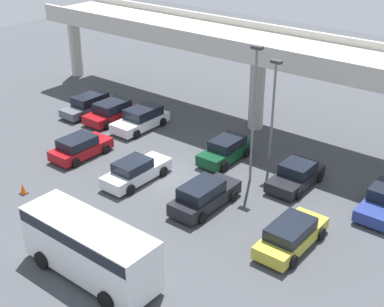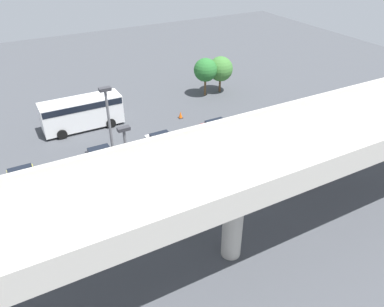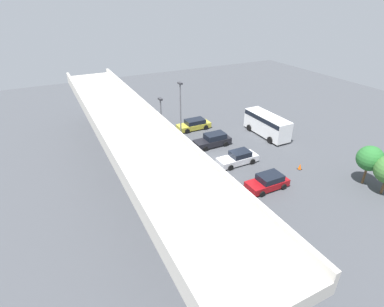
{
  "view_description": "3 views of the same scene",
  "coord_description": "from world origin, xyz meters",
  "px_view_note": "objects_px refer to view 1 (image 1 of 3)",
  "views": [
    {
      "loc": [
        20.23,
        -22.71,
        16.83
      ],
      "look_at": [
        0.11,
        2.38,
        0.85
      ],
      "focal_mm": 50.0,
      "sensor_mm": 36.0,
      "label": 1
    },
    {
      "loc": [
        9.59,
        23.25,
        16.98
      ],
      "look_at": [
        -1.83,
        2.22,
        2.0
      ],
      "focal_mm": 35.0,
      "sensor_mm": 36.0,
      "label": 2
    },
    {
      "loc": [
        -25.94,
        16.85,
        17.65
      ],
      "look_at": [
        1.6,
        2.93,
        1.02
      ],
      "focal_mm": 28.0,
      "sensor_mm": 36.0,
      "label": 3
    }
  ],
  "objects_px": {
    "lamp_post_mid_lot": "(273,106)",
    "parked_car_5": "(204,195)",
    "parked_car_0": "(89,105)",
    "parked_car_3": "(136,171)",
    "parked_car_4": "(226,150)",
    "shuttle_bus": "(89,245)",
    "parked_car_2": "(141,119)",
    "lamp_post_near_aisle": "(254,106)",
    "parked_car_9": "(80,147)",
    "parked_car_1": "(112,112)",
    "parked_car_6": "(296,175)",
    "parked_car_7": "(291,235)",
    "traffic_cone": "(23,189)"
  },
  "relations": [
    {
      "from": "lamp_post_mid_lot",
      "to": "parked_car_5",
      "type": "bearing_deg",
      "value": -91.94
    },
    {
      "from": "parked_car_0",
      "to": "parked_car_3",
      "type": "relative_size",
      "value": 0.97
    },
    {
      "from": "parked_car_4",
      "to": "shuttle_bus",
      "type": "relative_size",
      "value": 0.6
    },
    {
      "from": "parked_car_5",
      "to": "parked_car_3",
      "type": "bearing_deg",
      "value": 92.67
    },
    {
      "from": "parked_car_2",
      "to": "lamp_post_near_aisle",
      "type": "bearing_deg",
      "value": 81.31
    },
    {
      "from": "parked_car_9",
      "to": "shuttle_bus",
      "type": "relative_size",
      "value": 0.59
    },
    {
      "from": "parked_car_1",
      "to": "lamp_post_near_aisle",
      "type": "height_order",
      "value": "lamp_post_near_aisle"
    },
    {
      "from": "parked_car_4",
      "to": "parked_car_6",
      "type": "relative_size",
      "value": 1.0
    },
    {
      "from": "parked_car_1",
      "to": "parked_car_6",
      "type": "bearing_deg",
      "value": 89.77
    },
    {
      "from": "parked_car_3",
      "to": "lamp_post_near_aisle",
      "type": "bearing_deg",
      "value": -50.5
    },
    {
      "from": "parked_car_2",
      "to": "parked_car_9",
      "type": "distance_m",
      "value": 6.25
    },
    {
      "from": "parked_car_0",
      "to": "parked_car_9",
      "type": "bearing_deg",
      "value": 44.17
    },
    {
      "from": "parked_car_0",
      "to": "parked_car_1",
      "type": "bearing_deg",
      "value": 91.65
    },
    {
      "from": "parked_car_0",
      "to": "parked_car_7",
      "type": "relative_size",
      "value": 0.97
    },
    {
      "from": "traffic_cone",
      "to": "parked_car_5",
      "type": "bearing_deg",
      "value": 30.95
    },
    {
      "from": "parked_car_9",
      "to": "lamp_post_mid_lot",
      "type": "relative_size",
      "value": 0.6
    },
    {
      "from": "parked_car_5",
      "to": "lamp_post_near_aisle",
      "type": "xyz_separation_m",
      "value": [
        0.33,
        4.41,
        4.31
      ]
    },
    {
      "from": "parked_car_4",
      "to": "parked_car_6",
      "type": "height_order",
      "value": "parked_car_4"
    },
    {
      "from": "lamp_post_near_aisle",
      "to": "parked_car_6",
      "type": "bearing_deg",
      "value": 26.35
    },
    {
      "from": "parked_car_2",
      "to": "shuttle_bus",
      "type": "xyz_separation_m",
      "value": [
        10.38,
        -14.39,
        0.96
      ]
    },
    {
      "from": "parked_car_0",
      "to": "parked_car_5",
      "type": "xyz_separation_m",
      "value": [
        16.44,
        -5.68,
        0.03
      ]
    },
    {
      "from": "lamp_post_near_aisle",
      "to": "parked_car_0",
      "type": "bearing_deg",
      "value": 175.66
    },
    {
      "from": "parked_car_1",
      "to": "shuttle_bus",
      "type": "relative_size",
      "value": 0.61
    },
    {
      "from": "parked_car_9",
      "to": "parked_car_0",
      "type": "bearing_deg",
      "value": 44.17
    },
    {
      "from": "parked_car_0",
      "to": "traffic_cone",
      "type": "xyz_separation_m",
      "value": [
        6.85,
        -11.43,
        -0.42
      ]
    },
    {
      "from": "parked_car_6",
      "to": "traffic_cone",
      "type": "distance_m",
      "value": 16.94
    },
    {
      "from": "shuttle_bus",
      "to": "parked_car_1",
      "type": "bearing_deg",
      "value": -46.5
    },
    {
      "from": "parked_car_1",
      "to": "parked_car_4",
      "type": "bearing_deg",
      "value": 90.06
    },
    {
      "from": "parked_car_1",
      "to": "parked_car_9",
      "type": "relative_size",
      "value": 1.04
    },
    {
      "from": "parked_car_2",
      "to": "parked_car_5",
      "type": "height_order",
      "value": "parked_car_5"
    },
    {
      "from": "parked_car_3",
      "to": "lamp_post_near_aisle",
      "type": "xyz_separation_m",
      "value": [
        5.65,
        4.65,
        4.38
      ]
    },
    {
      "from": "parked_car_3",
      "to": "lamp_post_mid_lot",
      "type": "height_order",
      "value": "lamp_post_mid_lot"
    },
    {
      "from": "parked_car_0",
      "to": "parked_car_3",
      "type": "xyz_separation_m",
      "value": [
        11.12,
        -5.93,
        -0.04
      ]
    },
    {
      "from": "traffic_cone",
      "to": "parked_car_4",
      "type": "bearing_deg",
      "value": 58.63
    },
    {
      "from": "parked_car_7",
      "to": "traffic_cone",
      "type": "relative_size",
      "value": 6.98
    },
    {
      "from": "traffic_cone",
      "to": "parked_car_9",
      "type": "bearing_deg",
      "value": 102.19
    },
    {
      "from": "parked_car_3",
      "to": "parked_car_4",
      "type": "xyz_separation_m",
      "value": [
        2.75,
        6.01,
        0.05
      ]
    },
    {
      "from": "parked_car_9",
      "to": "shuttle_bus",
      "type": "height_order",
      "value": "shuttle_bus"
    },
    {
      "from": "parked_car_7",
      "to": "lamp_post_mid_lot",
      "type": "relative_size",
      "value": 0.66
    },
    {
      "from": "parked_car_2",
      "to": "parked_car_7",
      "type": "bearing_deg",
      "value": 69.2
    },
    {
      "from": "parked_car_2",
      "to": "parked_car_3",
      "type": "xyz_separation_m",
      "value": [
        5.57,
        -6.37,
        -0.07
      ]
    },
    {
      "from": "parked_car_4",
      "to": "parked_car_9",
      "type": "distance_m",
      "value": 10.12
    },
    {
      "from": "parked_car_1",
      "to": "parked_car_6",
      "type": "xyz_separation_m",
      "value": [
        16.73,
        -0.07,
        -0.07
      ]
    },
    {
      "from": "parked_car_7",
      "to": "parked_car_2",
      "type": "bearing_deg",
      "value": 69.2
    },
    {
      "from": "parked_car_6",
      "to": "parked_car_7",
      "type": "bearing_deg",
      "value": 26.62
    },
    {
      "from": "parked_car_1",
      "to": "traffic_cone",
      "type": "height_order",
      "value": "parked_car_1"
    },
    {
      "from": "parked_car_5",
      "to": "lamp_post_mid_lot",
      "type": "relative_size",
      "value": 0.66
    },
    {
      "from": "lamp_post_mid_lot",
      "to": "traffic_cone",
      "type": "bearing_deg",
      "value": -127.82
    },
    {
      "from": "parked_car_0",
      "to": "parked_car_3",
      "type": "distance_m",
      "value": 12.6
    },
    {
      "from": "lamp_post_mid_lot",
      "to": "shuttle_bus",
      "type": "bearing_deg",
      "value": -92.79
    }
  ]
}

